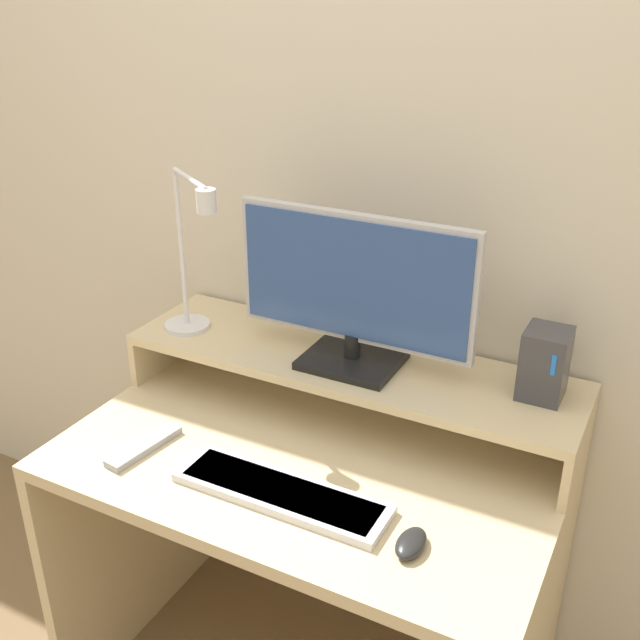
{
  "coord_description": "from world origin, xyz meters",
  "views": [
    {
      "loc": [
        0.64,
        -0.85,
        1.67
      ],
      "look_at": [
        0.01,
        0.37,
        1.03
      ],
      "focal_mm": 42.0,
      "sensor_mm": 36.0,
      "label": 1
    }
  ],
  "objects_px": {
    "desk_lamp": "(191,270)",
    "remote_control": "(144,446)",
    "monitor": "(354,290)",
    "keyboard": "(281,492)",
    "mouse": "(411,543)",
    "router_dock": "(545,364)"
  },
  "relations": [
    {
      "from": "monitor",
      "to": "router_dock",
      "type": "distance_m",
      "value": 0.43
    },
    {
      "from": "keyboard",
      "to": "remote_control",
      "type": "distance_m",
      "value": 0.35
    },
    {
      "from": "desk_lamp",
      "to": "keyboard",
      "type": "relative_size",
      "value": 0.9
    },
    {
      "from": "desk_lamp",
      "to": "router_dock",
      "type": "relative_size",
      "value": 2.69
    },
    {
      "from": "router_dock",
      "to": "mouse",
      "type": "distance_m",
      "value": 0.47
    },
    {
      "from": "monitor",
      "to": "mouse",
      "type": "relative_size",
      "value": 6.12
    },
    {
      "from": "desk_lamp",
      "to": "remote_control",
      "type": "xyz_separation_m",
      "value": [
        0.05,
        -0.28,
        -0.31
      ]
    },
    {
      "from": "mouse",
      "to": "monitor",
      "type": "bearing_deg",
      "value": 129.07
    },
    {
      "from": "router_dock",
      "to": "remote_control",
      "type": "relative_size",
      "value": 0.78
    },
    {
      "from": "desk_lamp",
      "to": "router_dock",
      "type": "distance_m",
      "value": 0.82
    },
    {
      "from": "monitor",
      "to": "desk_lamp",
      "type": "bearing_deg",
      "value": -172.14
    },
    {
      "from": "desk_lamp",
      "to": "remote_control",
      "type": "bearing_deg",
      "value": -79.36
    },
    {
      "from": "mouse",
      "to": "remote_control",
      "type": "bearing_deg",
      "value": 178.09
    },
    {
      "from": "router_dock",
      "to": "keyboard",
      "type": "xyz_separation_m",
      "value": [
        -0.41,
        -0.39,
        -0.21
      ]
    },
    {
      "from": "desk_lamp",
      "to": "router_dock",
      "type": "bearing_deg",
      "value": 7.74
    },
    {
      "from": "desk_lamp",
      "to": "router_dock",
      "type": "height_order",
      "value": "desk_lamp"
    },
    {
      "from": "desk_lamp",
      "to": "mouse",
      "type": "relative_size",
      "value": 4.49
    },
    {
      "from": "monitor",
      "to": "router_dock",
      "type": "height_order",
      "value": "monitor"
    },
    {
      "from": "monitor",
      "to": "keyboard",
      "type": "bearing_deg",
      "value": -89.23
    },
    {
      "from": "monitor",
      "to": "mouse",
      "type": "bearing_deg",
      "value": -50.93
    },
    {
      "from": "remote_control",
      "to": "desk_lamp",
      "type": "bearing_deg",
      "value": 100.64
    },
    {
      "from": "desk_lamp",
      "to": "mouse",
      "type": "bearing_deg",
      "value": -23.73
    }
  ]
}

